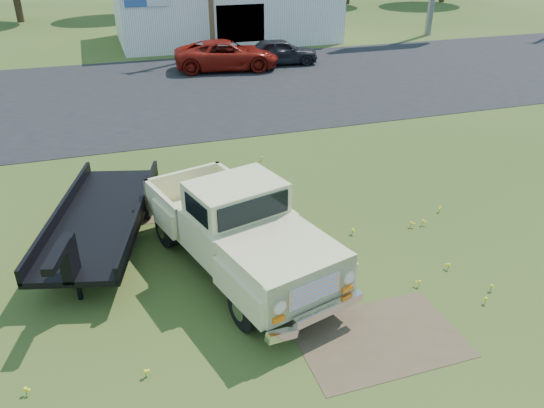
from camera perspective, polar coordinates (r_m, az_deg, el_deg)
The scene contains 9 objects.
ground at distance 12.05m, azimuth -1.80°, elevation -6.69°, with size 140.00×140.00×0.00m, color #334616.
asphalt_lot at distance 25.63m, azimuth -11.69°, elevation 11.68°, with size 90.00×14.00×0.02m, color black.
dirt_patch_a at distance 10.36m, azimuth 11.42°, elevation -13.99°, with size 3.00×2.00×0.01m, color brown.
dirt_patch_b at distance 14.74m, azimuth -13.23°, elevation -0.61°, with size 2.20×1.60×0.01m, color brown.
commercial_building at distance 37.88m, azimuth -5.10°, elevation 20.38°, with size 14.20×8.20×4.15m.
vintage_pickup_truck at distance 11.45m, azimuth -3.78°, elevation -2.48°, with size 2.27×5.83×2.12m, color tan, non-canonical shape.
flatbed_trailer at distance 13.14m, azimuth -17.98°, elevation -1.00°, with size 1.94×5.82×1.59m, color black, non-canonical shape.
red_pickup at distance 29.34m, azimuth -4.90°, elevation 15.65°, with size 2.53×5.48×1.52m, color maroon.
dark_sedan at distance 30.48m, azimuth 0.91°, elevation 16.06°, with size 1.64×4.09×1.39m, color black.
Camera 1 is at (-2.77, -9.56, 6.78)m, focal length 35.00 mm.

